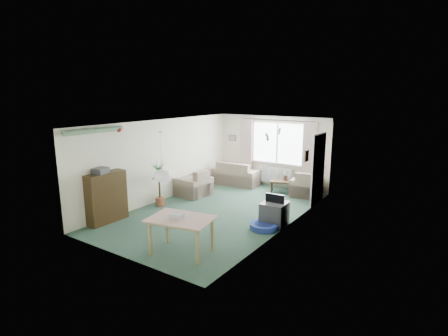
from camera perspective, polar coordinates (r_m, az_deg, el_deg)
The scene contains 25 objects.
ground at distance 9.55m, azimuth -1.01°, elevation -7.08°, with size 6.50×6.50×0.00m, color #2B493A.
window at distance 11.84m, azimuth 8.75°, elevation 4.03°, with size 1.80×0.03×1.30m, color white.
curtain_rod at distance 11.69m, azimuth 8.70°, elevation 7.73°, with size 2.60×0.03×0.03m, color black.
curtain_left at distance 12.31m, azimuth 3.67°, elevation 3.38°, with size 0.45×0.08×2.00m, color beige.
curtain_right at distance 11.35m, azimuth 13.75°, elevation 2.30°, with size 0.45×0.08×2.00m, color beige.
radiator at distance 12.01m, azimuth 8.50°, elevation -1.19°, with size 1.20×0.10×0.55m, color white.
doorway at distance 10.33m, azimuth 15.18°, elevation -0.26°, with size 0.03×0.95×2.00m, color black.
pendant_lamp at distance 7.30m, azimuth -10.10°, elevation -1.23°, with size 0.36×0.36×0.36m, color white.
tinsel_garland at distance 8.76m, azimuth -20.42°, elevation 5.72°, with size 1.60×1.60×0.12m, color #196626.
bauble_cluster_a at distance 9.20m, azimuth 8.90°, elevation 6.23°, with size 0.20×0.20×0.20m, color silver.
bauble_cluster_b at distance 7.99m, azimuth 7.19°, elevation 5.40°, with size 0.20×0.20×0.20m, color silver.
wall_picture_back at distance 12.69m, azimuth 1.37°, elevation 4.94°, with size 0.28×0.03×0.22m, color brown.
wall_picture_right at distance 9.30m, azimuth 13.34°, elevation 1.95°, with size 0.03×0.24×0.30m, color brown.
sofa at distance 12.23m, azimuth 2.11°, elevation -0.82°, with size 1.60×0.84×0.80m, color beige.
armchair_corner at distance 11.12m, azimuth 13.40°, elevation -2.52°, with size 0.88×0.83×0.78m, color #C8B697.
armchair_left at distance 10.93m, azimuth -4.99°, elevation -2.35°, with size 0.93×0.88×0.83m, color beige.
coffee_table at distance 11.40m, azimuth 9.79°, elevation -3.00°, with size 0.88×0.49×0.40m, color black.
photo_frame at distance 11.36m, azimuth 10.03°, elevation -1.62°, with size 0.12×0.02×0.16m, color #4C3227.
bookshelf at distance 9.10m, azimuth -18.65°, elevation -4.58°, with size 0.34×1.03×1.26m, color black.
hifi_box at distance 8.86m, azimuth -19.52°, elevation -0.41°, with size 0.28×0.35×0.14m, color #343439.
houseplant at distance 10.00m, azimuth -10.52°, elevation -2.56°, with size 0.55×0.55×1.28m, color #205F30.
dining_table at distance 7.14m, azimuth -6.96°, elevation -10.95°, with size 1.15×0.76×0.72m, color tan.
gift_box at distance 6.96m, azimuth -7.71°, elevation -7.88°, with size 0.25×0.18×0.12m, color silver.
tv_cube at distance 8.62m, azimuth 8.23°, elevation -7.38°, with size 0.56×0.62×0.56m, color #3C3B41.
pet_bed at distance 8.40m, azimuth 6.55°, elevation -9.42°, with size 0.67×0.67×0.13m, color navy.
Camera 1 is at (5.16, -7.40, 3.15)m, focal length 28.00 mm.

